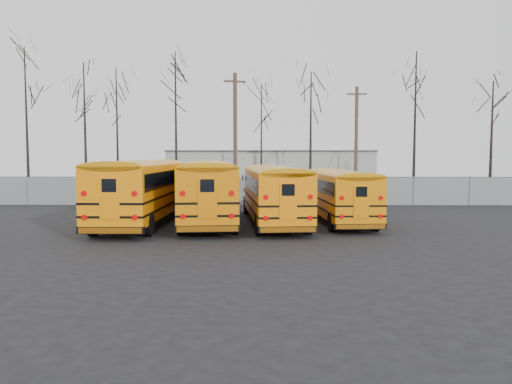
{
  "coord_description": "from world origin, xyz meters",
  "views": [
    {
      "loc": [
        1.08,
        -23.92,
        3.58
      ],
      "look_at": [
        0.75,
        3.01,
        1.6
      ],
      "focal_mm": 35.0,
      "sensor_mm": 36.0,
      "label": 1
    }
  ],
  "objects_px": {
    "bus_b": "(208,186)",
    "bus_c": "(274,190)",
    "bus_d": "(339,191)",
    "utility_pole_left": "(235,135)",
    "utility_pole_right": "(356,142)",
    "bus_a": "(142,186)"
  },
  "relations": [
    {
      "from": "bus_b",
      "to": "utility_pole_left",
      "type": "relative_size",
      "value": 1.2
    },
    {
      "from": "bus_d",
      "to": "bus_b",
      "type": "bearing_deg",
      "value": -179.99
    },
    {
      "from": "bus_d",
      "to": "utility_pole_left",
      "type": "distance_m",
      "value": 15.1
    },
    {
      "from": "utility_pole_right",
      "to": "bus_c",
      "type": "bearing_deg",
      "value": -111.36
    },
    {
      "from": "bus_a",
      "to": "utility_pole_right",
      "type": "height_order",
      "value": "utility_pole_right"
    },
    {
      "from": "bus_b",
      "to": "bus_d",
      "type": "bearing_deg",
      "value": -2.04
    },
    {
      "from": "bus_c",
      "to": "utility_pole_right",
      "type": "xyz_separation_m",
      "value": [
        7.1,
        15.41,
        2.91
      ]
    },
    {
      "from": "bus_b",
      "to": "bus_d",
      "type": "xyz_separation_m",
      "value": [
        6.95,
        0.48,
        -0.29
      ]
    },
    {
      "from": "utility_pole_left",
      "to": "utility_pole_right",
      "type": "distance_m",
      "value": 9.96
    },
    {
      "from": "bus_c",
      "to": "utility_pole_right",
      "type": "relative_size",
      "value": 1.22
    },
    {
      "from": "bus_b",
      "to": "bus_c",
      "type": "relative_size",
      "value": 1.09
    },
    {
      "from": "bus_c",
      "to": "utility_pole_left",
      "type": "xyz_separation_m",
      "value": [
        -2.76,
        14.12,
        3.38
      ]
    },
    {
      "from": "bus_d",
      "to": "bus_c",
      "type": "bearing_deg",
      "value": -170.57
    },
    {
      "from": "bus_b",
      "to": "utility_pole_left",
      "type": "xyz_separation_m",
      "value": [
        0.71,
        13.77,
        3.22
      ]
    },
    {
      "from": "bus_c",
      "to": "utility_pole_left",
      "type": "height_order",
      "value": "utility_pole_left"
    },
    {
      "from": "utility_pole_right",
      "to": "utility_pole_left",
      "type": "bearing_deg",
      "value": -169.18
    },
    {
      "from": "bus_a",
      "to": "bus_d",
      "type": "distance_m",
      "value": 10.36
    },
    {
      "from": "bus_c",
      "to": "bus_d",
      "type": "bearing_deg",
      "value": 7.72
    },
    {
      "from": "bus_b",
      "to": "bus_c",
      "type": "height_order",
      "value": "bus_b"
    },
    {
      "from": "bus_d",
      "to": "utility_pole_right",
      "type": "relative_size",
      "value": 1.12
    },
    {
      "from": "bus_a",
      "to": "bus_d",
      "type": "bearing_deg",
      "value": 5.58
    },
    {
      "from": "utility_pole_left",
      "to": "bus_c",
      "type": "bearing_deg",
      "value": -97.89
    }
  ]
}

